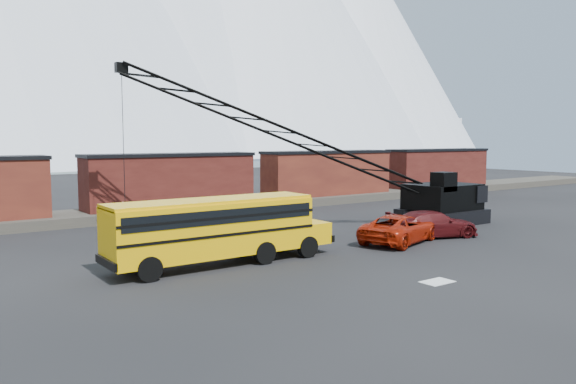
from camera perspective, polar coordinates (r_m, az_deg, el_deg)
name	(u,v)px	position (r m, az deg, el deg)	size (l,w,h in m)	color
ground	(363,266)	(27.05, 7.63, -7.46)	(160.00, 160.00, 0.00)	black
gravel_berm	(172,210)	(45.34, -11.74, -1.84)	(120.00, 5.00, 0.70)	#4B453D
boxcar_mid	(171,180)	(45.10, -11.80, 1.20)	(13.70, 3.10, 4.17)	#501C16
boxcar_east_near	(328,173)	(53.56, 4.08, 1.96)	(13.70, 3.10, 4.17)	#431713
boxcar_east_far	(438,168)	(64.92, 15.04, 2.40)	(13.70, 3.10, 4.17)	#501C16
snow_patch	(437,282)	(24.74, 14.91, -8.80)	(1.40, 0.90, 0.02)	silver
school_bus	(219,228)	(26.94, -7.04, -3.62)	(11.65, 2.65, 3.19)	#DAA004
red_pickup	(400,229)	(33.19, 11.27, -3.66)	(2.74, 5.94, 1.65)	#9E1B07
maroon_suv	(433,224)	(35.47, 14.53, -3.17)	(2.27, 5.59, 1.62)	#400B0D
crawler_crane	(286,135)	(36.66, -0.17, 5.86)	(23.54, 10.47, 10.79)	black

